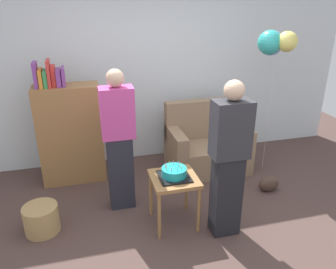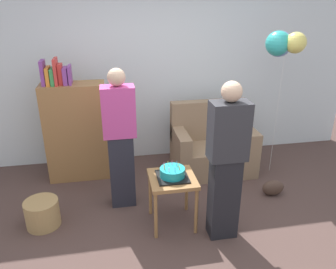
{
  "view_description": "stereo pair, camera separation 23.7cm",
  "coord_description": "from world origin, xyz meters",
  "px_view_note": "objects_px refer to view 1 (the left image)",
  "views": [
    {
      "loc": [
        -0.96,
        -2.6,
        2.3
      ],
      "look_at": [
        -0.14,
        0.53,
        0.95
      ],
      "focal_mm": 35.31,
      "sensor_mm": 36.0,
      "label": 1
    },
    {
      "loc": [
        -0.73,
        -2.65,
        2.3
      ],
      "look_at": [
        -0.14,
        0.53,
        0.95
      ],
      "focal_mm": 35.31,
      "sensor_mm": 36.0,
      "label": 2
    }
  ],
  "objects_px": {
    "couch": "(206,146)",
    "person_blowing_candles": "(119,141)",
    "handbag": "(269,184)",
    "wicker_basket": "(41,219)",
    "bookshelf": "(70,132)",
    "balloon_bunch": "(274,42)",
    "side_table": "(174,184)",
    "person_holding_cake": "(229,161)",
    "birthday_cake": "(174,173)"
  },
  "relations": [
    {
      "from": "birthday_cake",
      "to": "person_blowing_candles",
      "type": "height_order",
      "value": "person_blowing_candles"
    },
    {
      "from": "bookshelf",
      "to": "wicker_basket",
      "type": "distance_m",
      "value": 1.22
    },
    {
      "from": "side_table",
      "to": "balloon_bunch",
      "type": "bearing_deg",
      "value": 30.56
    },
    {
      "from": "person_holding_cake",
      "to": "person_blowing_candles",
      "type": "bearing_deg",
      "value": -45.65
    },
    {
      "from": "person_blowing_candles",
      "to": "wicker_basket",
      "type": "xyz_separation_m",
      "value": [
        -0.88,
        -0.27,
        -0.68
      ]
    },
    {
      "from": "wicker_basket",
      "to": "handbag",
      "type": "xyz_separation_m",
      "value": [
        2.73,
        0.1,
        -0.05
      ]
    },
    {
      "from": "wicker_basket",
      "to": "handbag",
      "type": "height_order",
      "value": "wicker_basket"
    },
    {
      "from": "wicker_basket",
      "to": "balloon_bunch",
      "type": "height_order",
      "value": "balloon_bunch"
    },
    {
      "from": "couch",
      "to": "side_table",
      "type": "bearing_deg",
      "value": -125.37
    },
    {
      "from": "birthday_cake",
      "to": "balloon_bunch",
      "type": "bearing_deg",
      "value": 30.56
    },
    {
      "from": "handbag",
      "to": "balloon_bunch",
      "type": "distance_m",
      "value": 1.79
    },
    {
      "from": "wicker_basket",
      "to": "bookshelf",
      "type": "bearing_deg",
      "value": 72.17
    },
    {
      "from": "bookshelf",
      "to": "couch",
      "type": "bearing_deg",
      "value": -4.53
    },
    {
      "from": "couch",
      "to": "balloon_bunch",
      "type": "xyz_separation_m",
      "value": [
        0.76,
        -0.2,
        1.43
      ]
    },
    {
      "from": "birthday_cake",
      "to": "handbag",
      "type": "height_order",
      "value": "birthday_cake"
    },
    {
      "from": "person_blowing_candles",
      "to": "balloon_bunch",
      "type": "height_order",
      "value": "balloon_bunch"
    },
    {
      "from": "couch",
      "to": "bookshelf",
      "type": "xyz_separation_m",
      "value": [
        -1.84,
        0.15,
        0.34
      ]
    },
    {
      "from": "side_table",
      "to": "bookshelf",
      "type": "bearing_deg",
      "value": 129.65
    },
    {
      "from": "person_blowing_candles",
      "to": "wicker_basket",
      "type": "distance_m",
      "value": 1.15
    },
    {
      "from": "couch",
      "to": "person_holding_cake",
      "type": "distance_m",
      "value": 1.5
    },
    {
      "from": "side_table",
      "to": "birthday_cake",
      "type": "bearing_deg",
      "value": -167.58
    },
    {
      "from": "couch",
      "to": "side_table",
      "type": "relative_size",
      "value": 1.93
    },
    {
      "from": "couch",
      "to": "person_blowing_candles",
      "type": "bearing_deg",
      "value": -153.89
    },
    {
      "from": "bookshelf",
      "to": "birthday_cake",
      "type": "distance_m",
      "value": 1.64
    },
    {
      "from": "couch",
      "to": "wicker_basket",
      "type": "xyz_separation_m",
      "value": [
        -2.17,
        -0.9,
        -0.19
      ]
    },
    {
      "from": "couch",
      "to": "bookshelf",
      "type": "relative_size",
      "value": 0.68
    },
    {
      "from": "birthday_cake",
      "to": "person_blowing_candles",
      "type": "distance_m",
      "value": 0.73
    },
    {
      "from": "couch",
      "to": "person_holding_cake",
      "type": "bearing_deg",
      "value": -102.99
    },
    {
      "from": "person_blowing_candles",
      "to": "handbag",
      "type": "bearing_deg",
      "value": 5.93
    },
    {
      "from": "handbag",
      "to": "couch",
      "type": "bearing_deg",
      "value": 124.61
    },
    {
      "from": "side_table",
      "to": "person_blowing_candles",
      "type": "height_order",
      "value": "person_blowing_candles"
    },
    {
      "from": "bookshelf",
      "to": "person_holding_cake",
      "type": "distance_m",
      "value": 2.16
    },
    {
      "from": "bookshelf",
      "to": "balloon_bunch",
      "type": "height_order",
      "value": "balloon_bunch"
    },
    {
      "from": "bookshelf",
      "to": "handbag",
      "type": "relative_size",
      "value": 5.78
    },
    {
      "from": "bookshelf",
      "to": "handbag",
      "type": "xyz_separation_m",
      "value": [
        2.39,
        -0.95,
        -0.58
      ]
    },
    {
      "from": "balloon_bunch",
      "to": "handbag",
      "type": "bearing_deg",
      "value": -108.77
    },
    {
      "from": "balloon_bunch",
      "to": "person_holding_cake",
      "type": "bearing_deg",
      "value": -132.31
    },
    {
      "from": "bookshelf",
      "to": "birthday_cake",
      "type": "height_order",
      "value": "bookshelf"
    },
    {
      "from": "person_holding_cake",
      "to": "balloon_bunch",
      "type": "relative_size",
      "value": 0.85
    },
    {
      "from": "person_blowing_candles",
      "to": "person_holding_cake",
      "type": "distance_m",
      "value": 1.23
    },
    {
      "from": "handbag",
      "to": "balloon_bunch",
      "type": "xyz_separation_m",
      "value": [
        0.2,
        0.6,
        1.67
      ]
    },
    {
      "from": "person_blowing_candles",
      "to": "handbag",
      "type": "height_order",
      "value": "person_blowing_candles"
    },
    {
      "from": "person_blowing_candles",
      "to": "balloon_bunch",
      "type": "xyz_separation_m",
      "value": [
        2.05,
        0.43,
        0.94
      ]
    },
    {
      "from": "birthday_cake",
      "to": "handbag",
      "type": "relative_size",
      "value": 1.14
    },
    {
      "from": "side_table",
      "to": "person_holding_cake",
      "type": "height_order",
      "value": "person_holding_cake"
    },
    {
      "from": "person_blowing_candles",
      "to": "wicker_basket",
      "type": "height_order",
      "value": "person_blowing_candles"
    },
    {
      "from": "birthday_cake",
      "to": "person_holding_cake",
      "type": "height_order",
      "value": "person_holding_cake"
    },
    {
      "from": "couch",
      "to": "bookshelf",
      "type": "distance_m",
      "value": 1.88
    },
    {
      "from": "side_table",
      "to": "person_blowing_candles",
      "type": "distance_m",
      "value": 0.78
    },
    {
      "from": "birthday_cake",
      "to": "person_blowing_candles",
      "type": "bearing_deg",
      "value": 136.01
    }
  ]
}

